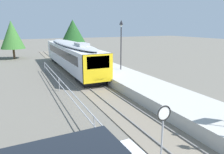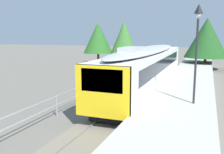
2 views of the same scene
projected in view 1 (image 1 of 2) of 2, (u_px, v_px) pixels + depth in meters
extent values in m
plane|color=#6B665B|center=(61.00, 88.00, 19.91)|extent=(160.00, 160.00, 0.00)
cube|color=slate|center=(91.00, 84.00, 21.13)|extent=(3.20, 60.00, 0.06)
cube|color=slate|center=(84.00, 84.00, 20.82)|extent=(0.08, 60.00, 0.08)
cube|color=slate|center=(98.00, 82.00, 21.41)|extent=(0.08, 60.00, 0.08)
cube|color=silver|center=(71.00, 55.00, 27.25)|extent=(2.80, 19.18, 2.55)
cube|color=yellow|center=(98.00, 68.00, 18.88)|extent=(2.80, 0.24, 2.55)
cube|color=black|center=(98.00, 62.00, 18.68)|extent=(2.13, 0.08, 1.12)
cube|color=black|center=(71.00, 52.00, 27.15)|extent=(2.82, 16.11, 0.92)
ellipsoid|color=#B2B5BA|center=(71.00, 44.00, 26.91)|extent=(2.69, 18.41, 0.44)
cube|color=#B2B5BA|center=(82.00, 45.00, 22.61)|extent=(1.10, 2.20, 0.36)
cube|color=#EAE5C6|center=(98.00, 79.00, 19.05)|extent=(1.00, 0.10, 0.20)
cube|color=black|center=(90.00, 80.00, 21.27)|extent=(2.24, 3.20, 0.55)
cube|color=black|center=(60.00, 59.00, 33.96)|extent=(2.24, 3.20, 0.55)
cube|color=#B7B5AD|center=(120.00, 77.00, 22.36)|extent=(3.90, 60.00, 0.90)
cylinder|color=#232328|center=(121.00, 49.00, 23.25)|extent=(0.12, 0.12, 4.60)
pyramid|color=#232328|center=(121.00, 22.00, 22.59)|extent=(0.34, 0.34, 0.50)
sphere|color=silver|center=(121.00, 25.00, 22.66)|extent=(0.24, 0.24, 0.24)
cylinder|color=#9EA0A5|center=(161.00, 146.00, 8.26)|extent=(0.07, 0.07, 2.20)
cylinder|color=white|center=(164.00, 113.00, 7.91)|extent=(0.60, 0.03, 0.60)
torus|color=black|center=(164.00, 113.00, 7.90)|extent=(0.61, 0.05, 0.61)
cube|color=#9EA0A5|center=(94.00, 117.00, 10.69)|extent=(0.05, 36.00, 0.05)
cube|color=#9EA0A5|center=(94.00, 126.00, 10.81)|extent=(0.05, 36.00, 0.05)
cylinder|color=#9EA0A5|center=(94.00, 127.00, 10.82)|extent=(0.06, 0.06, 1.25)
cylinder|color=#9EA0A5|center=(59.00, 84.00, 18.76)|extent=(0.06, 0.06, 1.25)
cylinder|color=#9EA0A5|center=(45.00, 67.00, 26.70)|extent=(0.06, 0.06, 1.25)
cylinder|color=brown|center=(14.00, 54.00, 37.07)|extent=(0.36, 0.36, 1.78)
cone|color=#38702D|center=(12.00, 35.00, 36.30)|extent=(3.98, 3.98, 4.72)
cylinder|color=brown|center=(74.00, 50.00, 42.71)|extent=(0.36, 0.36, 1.63)
cone|color=#1E4C1E|center=(73.00, 33.00, 41.91)|extent=(5.59, 5.59, 5.18)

